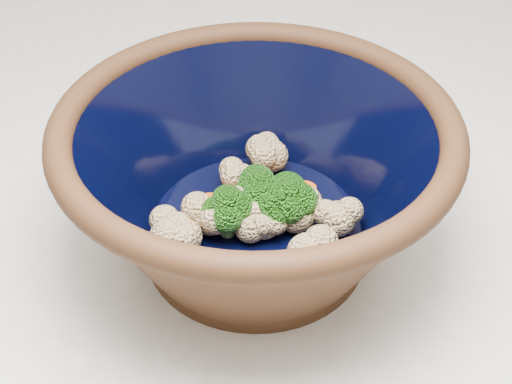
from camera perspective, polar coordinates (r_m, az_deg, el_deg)
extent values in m
cylinder|color=black|center=(0.64, 0.00, -4.11)|extent=(0.20, 0.20, 0.01)
torus|color=black|center=(0.56, 0.00, 5.22)|extent=(0.33, 0.33, 0.02)
cylinder|color=black|center=(0.63, 0.00, -2.51)|extent=(0.18, 0.18, 0.00)
cylinder|color=#608442|center=(0.63, 0.29, -1.12)|extent=(0.01, 0.01, 0.02)
ellipsoid|color=#216A14|center=(0.61, 0.30, 0.57)|extent=(0.04, 0.04, 0.04)
cylinder|color=#608442|center=(0.61, 1.93, -2.40)|extent=(0.01, 0.01, 0.02)
ellipsoid|color=#216A14|center=(0.60, 1.98, -0.82)|extent=(0.04, 0.04, 0.03)
cylinder|color=#608442|center=(0.61, -2.28, -2.66)|extent=(0.01, 0.01, 0.02)
ellipsoid|color=#216A14|center=(0.59, -2.34, -0.94)|extent=(0.04, 0.04, 0.04)
cylinder|color=#608442|center=(0.62, 2.51, -1.92)|extent=(0.01, 0.01, 0.02)
ellipsoid|color=#216A14|center=(0.60, 2.58, -0.16)|extent=(0.04, 0.04, 0.04)
sphere|color=beige|center=(0.60, -0.47, -2.81)|extent=(0.03, 0.03, 0.03)
sphere|color=beige|center=(0.61, -3.70, -1.97)|extent=(0.03, 0.03, 0.03)
sphere|color=beige|center=(0.57, 4.13, -4.94)|extent=(0.03, 0.03, 0.03)
sphere|color=beige|center=(0.61, -0.73, -1.63)|extent=(0.03, 0.03, 0.03)
sphere|color=beige|center=(0.59, -6.92, -3.35)|extent=(0.03, 0.03, 0.03)
sphere|color=beige|center=(0.59, -5.75, -3.55)|extent=(0.03, 0.03, 0.03)
sphere|color=beige|center=(0.67, 1.27, 2.92)|extent=(0.03, 0.03, 0.03)
sphere|color=beige|center=(0.61, 6.51, -2.15)|extent=(0.03, 0.03, 0.03)
sphere|color=beige|center=(0.61, 3.22, -1.75)|extent=(0.03, 0.03, 0.03)
sphere|color=beige|center=(0.65, -1.22, 1.18)|extent=(0.03, 0.03, 0.03)
sphere|color=beige|center=(0.60, 0.68, -2.60)|extent=(0.03, 0.03, 0.03)
cylinder|color=#E05F09|center=(0.65, 3.50, 0.03)|extent=(0.03, 0.03, 0.01)
cylinder|color=#E05F09|center=(0.61, -0.22, -2.77)|extent=(0.03, 0.03, 0.01)
cylinder|color=#E05F09|center=(0.64, 1.52, -0.79)|extent=(0.03, 0.03, 0.01)
cylinder|color=#E05F09|center=(0.56, 0.87, -7.57)|extent=(0.03, 0.03, 0.01)
cylinder|color=#E05F09|center=(0.64, -3.47, -0.93)|extent=(0.02, 0.02, 0.01)
cylinder|color=#E05F09|center=(0.64, -1.46, -0.63)|extent=(0.03, 0.03, 0.01)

